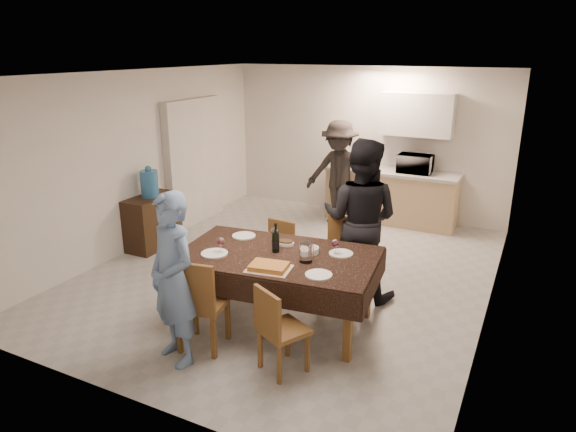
{
  "coord_description": "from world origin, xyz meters",
  "views": [
    {
      "loc": [
        2.81,
        -5.72,
        2.89
      ],
      "look_at": [
        0.1,
        -0.3,
        0.9
      ],
      "focal_mm": 32.0,
      "sensor_mm": 36.0,
      "label": 1
    }
  ],
  "objects_px": {
    "microwave": "(415,164)",
    "dining_table": "(278,257)",
    "person_near": "(173,280)",
    "person_kitchen": "(339,173)",
    "water_jug": "(149,184)",
    "person_far": "(360,220)",
    "wine_bottle": "(276,238)",
    "savoury_tart": "(269,267)",
    "console": "(153,222)",
    "water_pitcher": "(306,253)"
  },
  "relations": [
    {
      "from": "console",
      "to": "wine_bottle",
      "type": "relative_size",
      "value": 2.66
    },
    {
      "from": "microwave",
      "to": "person_near",
      "type": "relative_size",
      "value": 0.32
    },
    {
      "from": "console",
      "to": "water_jug",
      "type": "relative_size",
      "value": 2.19
    },
    {
      "from": "water_pitcher",
      "to": "microwave",
      "type": "bearing_deg",
      "value": 87.73
    },
    {
      "from": "water_pitcher",
      "to": "person_near",
      "type": "xyz_separation_m",
      "value": [
        -0.9,
        -1.0,
        -0.07
      ]
    },
    {
      "from": "console",
      "to": "person_far",
      "type": "height_order",
      "value": "person_far"
    },
    {
      "from": "person_near",
      "to": "person_kitchen",
      "type": "distance_m",
      "value": 4.55
    },
    {
      "from": "person_near",
      "to": "console",
      "type": "bearing_deg",
      "value": 155.53
    },
    {
      "from": "console",
      "to": "microwave",
      "type": "height_order",
      "value": "microwave"
    },
    {
      "from": "dining_table",
      "to": "wine_bottle",
      "type": "bearing_deg",
      "value": 128.45
    },
    {
      "from": "console",
      "to": "wine_bottle",
      "type": "distance_m",
      "value": 2.98
    },
    {
      "from": "console",
      "to": "savoury_tart",
      "type": "distance_m",
      "value": 3.27
    },
    {
      "from": "water_jug",
      "to": "wine_bottle",
      "type": "xyz_separation_m",
      "value": [
        2.69,
        -1.13,
        -0.02
      ]
    },
    {
      "from": "wine_bottle",
      "to": "microwave",
      "type": "bearing_deg",
      "value": 81.85
    },
    {
      "from": "dining_table",
      "to": "person_far",
      "type": "bearing_deg",
      "value": 55.8
    },
    {
      "from": "dining_table",
      "to": "water_jug",
      "type": "bearing_deg",
      "value": 150.26
    },
    {
      "from": "water_pitcher",
      "to": "person_near",
      "type": "distance_m",
      "value": 1.35
    },
    {
      "from": "dining_table",
      "to": "console",
      "type": "height_order",
      "value": "dining_table"
    },
    {
      "from": "person_near",
      "to": "person_far",
      "type": "distance_m",
      "value": 2.37
    },
    {
      "from": "person_far",
      "to": "water_pitcher",
      "type": "bearing_deg",
      "value": 77.85
    },
    {
      "from": "person_far",
      "to": "person_kitchen",
      "type": "bearing_deg",
      "value": -65.48
    },
    {
      "from": "console",
      "to": "wine_bottle",
      "type": "height_order",
      "value": "wine_bottle"
    },
    {
      "from": "water_pitcher",
      "to": "person_near",
      "type": "bearing_deg",
      "value": -131.99
    },
    {
      "from": "console",
      "to": "person_kitchen",
      "type": "bearing_deg",
      "value": 48.18
    },
    {
      "from": "wine_bottle",
      "to": "water_pitcher",
      "type": "distance_m",
      "value": 0.42
    },
    {
      "from": "person_kitchen",
      "to": "person_near",
      "type": "bearing_deg",
      "value": -88.56
    },
    {
      "from": "microwave",
      "to": "person_far",
      "type": "xyz_separation_m",
      "value": [
        0.04,
        -2.9,
        -0.1
      ]
    },
    {
      "from": "microwave",
      "to": "person_near",
      "type": "xyz_separation_m",
      "value": [
        -1.06,
        -5.0,
        -0.22
      ]
    },
    {
      "from": "savoury_tart",
      "to": "dining_table",
      "type": "bearing_deg",
      "value": 104.74
    },
    {
      "from": "wine_bottle",
      "to": "microwave",
      "type": "relative_size",
      "value": 0.59
    },
    {
      "from": "dining_table",
      "to": "person_far",
      "type": "xyz_separation_m",
      "value": [
        0.55,
        1.05,
        0.19
      ]
    },
    {
      "from": "microwave",
      "to": "water_jug",
      "type": "bearing_deg",
      "value": 40.46
    },
    {
      "from": "wine_bottle",
      "to": "water_jug",
      "type": "bearing_deg",
      "value": 157.33
    },
    {
      "from": "dining_table",
      "to": "person_kitchen",
      "type": "relative_size",
      "value": 1.25
    },
    {
      "from": "person_near",
      "to": "person_kitchen",
      "type": "relative_size",
      "value": 0.96
    },
    {
      "from": "person_near",
      "to": "person_far",
      "type": "bearing_deg",
      "value": 83.29
    },
    {
      "from": "person_far",
      "to": "savoury_tart",
      "type": "bearing_deg",
      "value": 70.69
    },
    {
      "from": "savoury_tart",
      "to": "microwave",
      "type": "bearing_deg",
      "value": 84.61
    },
    {
      "from": "water_jug",
      "to": "person_kitchen",
      "type": "xyz_separation_m",
      "value": [
        2.08,
        2.32,
        -0.11
      ]
    },
    {
      "from": "water_pitcher",
      "to": "savoury_tart",
      "type": "bearing_deg",
      "value": -127.15
    },
    {
      "from": "water_pitcher",
      "to": "person_near",
      "type": "relative_size",
      "value": 0.12
    },
    {
      "from": "wine_bottle",
      "to": "savoury_tart",
      "type": "bearing_deg",
      "value": -70.77
    },
    {
      "from": "dining_table",
      "to": "person_far",
      "type": "relative_size",
      "value": 1.14
    },
    {
      "from": "microwave",
      "to": "person_kitchen",
      "type": "relative_size",
      "value": 0.31
    },
    {
      "from": "console",
      "to": "person_kitchen",
      "type": "relative_size",
      "value": 0.49
    },
    {
      "from": "water_jug",
      "to": "person_kitchen",
      "type": "relative_size",
      "value": 0.22
    },
    {
      "from": "microwave",
      "to": "dining_table",
      "type": "bearing_deg",
      "value": 82.66
    },
    {
      "from": "wine_bottle",
      "to": "person_near",
      "type": "relative_size",
      "value": 0.19
    },
    {
      "from": "wine_bottle",
      "to": "person_kitchen",
      "type": "relative_size",
      "value": 0.18
    },
    {
      "from": "savoury_tart",
      "to": "person_kitchen",
      "type": "height_order",
      "value": "person_kitchen"
    }
  ]
}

